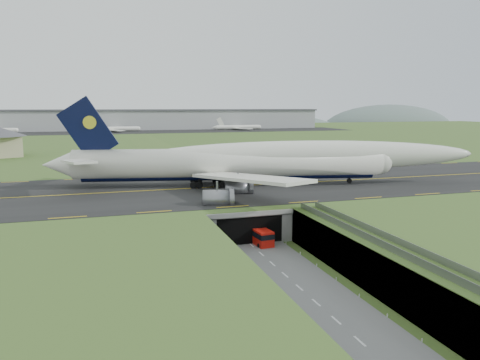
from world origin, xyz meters
name	(u,v)px	position (x,y,z in m)	size (l,w,h in m)	color
ground	(266,259)	(0.00, 0.00, 0.00)	(900.00, 900.00, 0.00)	#3A5D25
airfield_deck	(266,241)	(0.00, 0.00, 3.00)	(800.00, 800.00, 6.00)	gray
trench_road	(284,274)	(0.00, -7.50, 0.10)	(12.00, 75.00, 0.20)	slate
taxiway	(215,187)	(0.00, 33.00, 6.09)	(800.00, 44.00, 0.18)	black
tunnel_portal	(236,215)	(0.00, 16.71, 3.33)	(17.00, 22.30, 6.00)	gray
guideway	(401,257)	(11.00, -19.11, 5.32)	(3.00, 53.00, 7.05)	#A8A8A3
jumbo_jet	(262,161)	(11.11, 33.12, 11.64)	(98.69, 61.92, 20.91)	white
shuttle_tram	(260,236)	(1.75, 7.89, 1.55)	(3.25, 7.04, 2.80)	red
cargo_terminal	(129,120)	(-0.08, 299.41, 13.96)	(320.00, 67.00, 15.60)	#B2B2B2
distant_hills	(183,133)	(64.38, 430.00, -4.00)	(700.00, 91.00, 60.00)	slate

